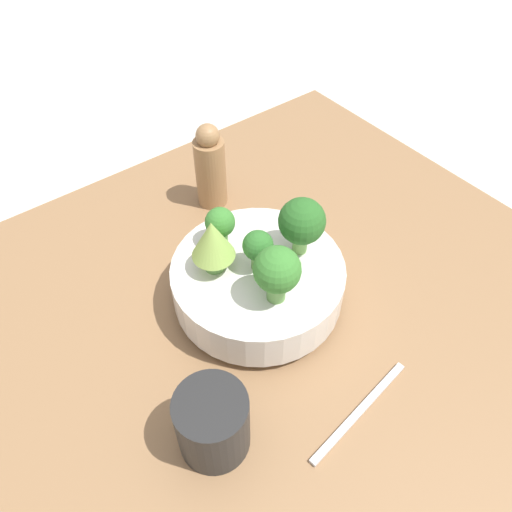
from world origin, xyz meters
name	(u,v)px	position (x,y,z in m)	size (l,w,h in m)	color
ground_plane	(246,325)	(0.00, 0.00, 0.00)	(6.00, 6.00, 0.00)	beige
table	(245,316)	(0.00, 0.00, 0.02)	(1.06, 0.85, 0.05)	olive
bowl	(256,280)	(0.02, 0.00, 0.09)	(0.26, 0.26, 0.08)	silver
broccoli_floret_center	(256,245)	(0.02, 0.00, 0.17)	(0.04, 0.04, 0.07)	#609347
broccoli_floret_right	(302,222)	(0.10, -0.01, 0.18)	(0.07, 0.07, 0.09)	#7AB256
broccoli_floret_back	(220,224)	(0.01, 0.07, 0.16)	(0.05, 0.05, 0.06)	#6BA34C
romanesco_piece_far	(212,241)	(-0.03, 0.04, 0.18)	(0.06, 0.06, 0.09)	#609347
broccoli_floret_front	(277,271)	(0.01, -0.06, 0.18)	(0.06, 0.06, 0.09)	#609347
cup	(213,423)	(-0.16, -0.14, 0.10)	(0.09, 0.09, 0.10)	black
pepper_mill	(210,168)	(0.10, 0.24, 0.13)	(0.06, 0.06, 0.16)	#997047
fork	(360,411)	(0.02, -0.23, 0.05)	(0.19, 0.03, 0.01)	silver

